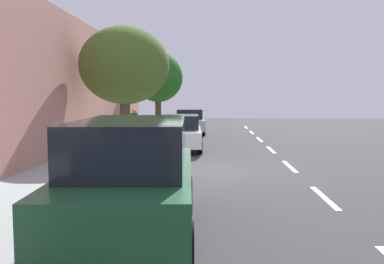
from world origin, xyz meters
TOP-DOWN VIEW (x-y plane):
  - ground at (0.00, 0.00)m, footprint 59.53×59.53m
  - sidewalk at (3.74, 0.00)m, footprint 3.05×37.21m
  - curb_edge at (2.14, 0.00)m, footprint 0.16×37.21m
  - lane_stripe_centre at (-2.95, -0.70)m, footprint 0.14×35.80m
  - lane_stripe_bike_edge at (0.67, 0.00)m, footprint 0.12×37.21m
  - building_facade at (5.52, 0.00)m, footprint 0.50×37.21m
  - parked_sedan_silver_nearest at (1.00, -12.44)m, footprint 2.03×4.49m
  - parked_sedan_white_second at (1.01, -4.85)m, footprint 1.99×4.47m
  - parked_suv_green_mid at (0.98, 6.45)m, footprint 2.15×4.79m
  - bicycle_at_curb at (1.67, 0.40)m, footprint 1.73×0.46m
  - cyclist_with_backpack at (1.90, -0.04)m, footprint 0.47×0.61m
  - street_tree_near_cyclist at (3.20, -14.33)m, footprint 3.29×3.29m
  - street_tree_mid_block at (3.20, -3.61)m, footprint 3.64×3.64m
  - pedestrian_on_phone at (3.66, -8.07)m, footprint 0.41×0.52m
  - fire_hydrant at (2.57, 0.66)m, footprint 0.22×0.22m

SIDE VIEW (x-z plane):
  - ground at x=0.00m, z-range 0.00..0.00m
  - lane_stripe_centre at x=-2.95m, z-range 0.00..0.01m
  - lane_stripe_bike_edge at x=0.67m, z-range 0.00..0.01m
  - sidewalk at x=3.74m, z-range 0.00..0.14m
  - curb_edge at x=2.14m, z-range 0.00..0.14m
  - bicycle_at_curb at x=1.67m, z-range -0.01..0.75m
  - fire_hydrant at x=2.57m, z-range 0.14..0.98m
  - parked_sedan_silver_nearest at x=1.00m, z-range -0.01..1.51m
  - parked_sedan_white_second at x=1.01m, z-range -0.01..1.51m
  - pedestrian_on_phone at x=3.66m, z-range 0.23..1.78m
  - parked_suv_green_mid at x=0.98m, z-range 0.03..2.02m
  - cyclist_with_backpack at x=1.90m, z-range 0.19..1.91m
  - building_facade at x=5.52m, z-range 0.00..5.59m
  - street_tree_near_cyclist at x=3.20m, z-range 1.01..6.10m
  - street_tree_mid_block at x=3.20m, z-range 1.05..6.08m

